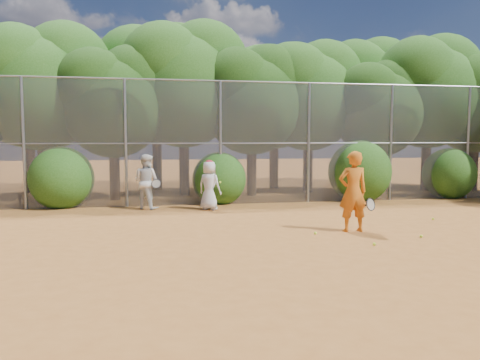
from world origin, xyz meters
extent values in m
plane|color=#985722|center=(0.00, 0.00, 0.00)|extent=(80.00, 80.00, 0.00)
cylinder|color=gray|center=(-7.00, 6.00, 2.00)|extent=(0.09, 0.09, 4.00)
cylinder|color=gray|center=(-4.00, 6.00, 2.00)|extent=(0.09, 0.09, 4.00)
cylinder|color=gray|center=(-1.00, 6.00, 2.00)|extent=(0.09, 0.09, 4.00)
cylinder|color=gray|center=(2.00, 6.00, 2.00)|extent=(0.09, 0.09, 4.00)
cylinder|color=gray|center=(5.00, 6.00, 2.00)|extent=(0.09, 0.09, 4.00)
cylinder|color=gray|center=(8.00, 6.00, 2.00)|extent=(0.09, 0.09, 4.00)
cylinder|color=gray|center=(0.00, 6.00, 4.00)|extent=(20.00, 0.05, 0.05)
cylinder|color=gray|center=(0.00, 6.00, 2.00)|extent=(20.00, 0.04, 0.04)
cube|color=slate|center=(0.00, 6.00, 2.00)|extent=(20.00, 0.02, 4.00)
cylinder|color=black|center=(-7.00, 8.50, 1.26)|extent=(0.38, 0.38, 2.52)
sphere|color=#224F13|center=(-7.00, 8.50, 3.73)|extent=(4.03, 4.03, 4.03)
sphere|color=#224F13|center=(-6.19, 8.90, 4.74)|extent=(3.23, 3.23, 3.23)
sphere|color=#224F13|center=(-7.71, 8.20, 4.54)|extent=(3.02, 3.02, 3.02)
cylinder|color=black|center=(-4.50, 7.80, 1.08)|extent=(0.36, 0.36, 2.17)
sphere|color=#14330B|center=(-4.50, 7.80, 3.21)|extent=(3.47, 3.47, 3.47)
sphere|color=#14330B|center=(-3.81, 8.15, 4.08)|extent=(2.78, 2.78, 2.78)
sphere|color=#14330B|center=(-5.11, 7.54, 3.91)|extent=(2.60, 2.60, 2.60)
cylinder|color=black|center=(-2.00, 8.80, 1.33)|extent=(0.39, 0.39, 2.66)
sphere|color=#224F13|center=(-2.00, 8.80, 3.94)|extent=(4.26, 4.26, 4.26)
sphere|color=#224F13|center=(-1.15, 9.23, 5.00)|extent=(3.40, 3.40, 3.40)
sphere|color=#224F13|center=(-2.74, 8.48, 4.79)|extent=(3.19, 3.19, 3.19)
cylinder|color=black|center=(0.50, 8.20, 1.14)|extent=(0.37, 0.37, 2.27)
sphere|color=#14330B|center=(0.50, 8.20, 3.37)|extent=(3.64, 3.64, 3.64)
sphere|color=#14330B|center=(1.23, 8.56, 4.28)|extent=(2.91, 2.91, 2.91)
sphere|color=#14330B|center=(-0.14, 7.93, 4.10)|extent=(2.73, 2.73, 2.73)
cylinder|color=black|center=(3.00, 9.00, 1.22)|extent=(0.38, 0.38, 2.45)
sphere|color=#224F13|center=(3.00, 9.00, 3.63)|extent=(3.92, 3.92, 3.92)
sphere|color=#224F13|center=(3.78, 9.39, 4.61)|extent=(3.14, 3.14, 3.14)
sphere|color=#224F13|center=(2.31, 8.71, 4.41)|extent=(2.94, 2.94, 2.94)
cylinder|color=black|center=(5.50, 8.00, 1.05)|extent=(0.36, 0.36, 2.10)
sphere|color=#14330B|center=(5.50, 8.00, 3.11)|extent=(3.36, 3.36, 3.36)
sphere|color=#14330B|center=(6.17, 8.34, 3.95)|extent=(2.69, 2.69, 2.69)
sphere|color=#14330B|center=(4.91, 7.75, 3.78)|extent=(2.52, 2.52, 2.52)
cylinder|color=black|center=(8.00, 8.60, 1.29)|extent=(0.39, 0.39, 2.59)
sphere|color=#224F13|center=(8.00, 8.60, 3.83)|extent=(4.14, 4.14, 4.14)
sphere|color=#224F13|center=(8.83, 9.01, 4.87)|extent=(3.32, 3.32, 3.32)
sphere|color=#224F13|center=(7.27, 8.29, 4.66)|extent=(3.11, 3.11, 3.11)
cylinder|color=black|center=(10.00, 8.30, 1.15)|extent=(0.37, 0.37, 2.31)
sphere|color=#14330B|center=(10.00, 8.30, 3.42)|extent=(3.70, 3.70, 3.70)
sphere|color=#14330B|center=(9.35, 8.02, 4.16)|extent=(2.77, 2.77, 2.77)
cylinder|color=black|center=(-8.00, 10.80, 1.31)|extent=(0.39, 0.39, 2.62)
sphere|color=#224F13|center=(-8.00, 10.80, 3.88)|extent=(4.20, 4.20, 4.20)
sphere|color=#224F13|center=(-7.16, 11.22, 4.94)|extent=(3.36, 3.36, 3.36)
sphere|color=#224F13|center=(-8.73, 10.49, 4.72)|extent=(3.15, 3.15, 3.15)
cylinder|color=black|center=(-3.00, 11.00, 1.40)|extent=(0.40, 0.40, 2.80)
sphere|color=#224F13|center=(-3.00, 11.00, 4.14)|extent=(4.48, 4.48, 4.48)
sphere|color=#224F13|center=(-2.10, 11.45, 5.26)|extent=(3.58, 3.58, 3.58)
sphere|color=#224F13|center=(-3.78, 10.66, 5.04)|extent=(3.36, 3.36, 3.36)
cylinder|color=black|center=(2.00, 10.60, 1.26)|extent=(0.38, 0.38, 2.52)
sphere|color=#224F13|center=(2.00, 10.60, 3.73)|extent=(4.03, 4.03, 4.03)
sphere|color=#224F13|center=(2.81, 11.00, 4.74)|extent=(3.23, 3.23, 3.23)
sphere|color=#224F13|center=(1.29, 10.30, 4.54)|extent=(3.02, 3.02, 3.02)
cylinder|color=black|center=(6.50, 11.20, 1.36)|extent=(0.40, 0.40, 2.73)
sphere|color=#224F13|center=(6.50, 11.20, 4.04)|extent=(4.37, 4.37, 4.37)
sphere|color=#224F13|center=(7.37, 11.64, 5.13)|extent=(3.49, 3.49, 3.49)
sphere|color=#224F13|center=(5.74, 10.87, 4.91)|extent=(3.28, 3.28, 3.28)
sphere|color=#224F13|center=(-6.00, 6.30, 1.00)|extent=(2.00, 2.00, 2.00)
sphere|color=#224F13|center=(-1.00, 6.30, 0.90)|extent=(1.80, 1.80, 1.80)
sphere|color=#224F13|center=(4.00, 6.30, 1.10)|extent=(2.20, 2.20, 2.20)
sphere|color=#224F13|center=(7.50, 6.30, 0.95)|extent=(1.90, 1.90, 1.90)
imported|color=#CD6718|center=(1.35, 0.93, 0.93)|extent=(0.69, 0.47, 1.86)
torus|color=black|center=(1.70, 0.73, 0.65)|extent=(0.31, 0.22, 0.30)
cylinder|color=black|center=(1.61, 0.93, 0.60)|extent=(0.15, 0.26, 0.09)
imported|color=silver|center=(-1.50, 4.87, 0.74)|extent=(0.87, 0.81, 1.49)
ellipsoid|color=red|center=(-1.50, 4.87, 1.45)|extent=(0.22, 0.22, 0.13)
sphere|color=#B7DB27|center=(-1.20, 4.67, 0.85)|extent=(0.07, 0.07, 0.07)
imported|color=silver|center=(-3.38, 5.40, 0.84)|extent=(1.03, 0.98, 1.68)
torus|color=black|center=(-3.08, 5.10, 0.80)|extent=(0.33, 0.21, 0.29)
cylinder|color=black|center=(-3.03, 5.30, 0.71)|extent=(0.10, 0.27, 0.14)
sphere|color=#B7DB27|center=(2.54, 0.01, 0.03)|extent=(0.07, 0.07, 0.07)
sphere|color=#B7DB27|center=(4.09, 1.97, 0.03)|extent=(0.07, 0.07, 0.07)
sphere|color=#B7DB27|center=(1.18, -0.52, 0.03)|extent=(0.07, 0.07, 0.07)
sphere|color=#B7DB27|center=(0.39, 0.74, 0.03)|extent=(0.07, 0.07, 0.07)
sphere|color=#B7DB27|center=(2.97, 4.95, 0.03)|extent=(0.07, 0.07, 0.07)
camera|label=1|loc=(-3.15, -9.09, 2.13)|focal=35.00mm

